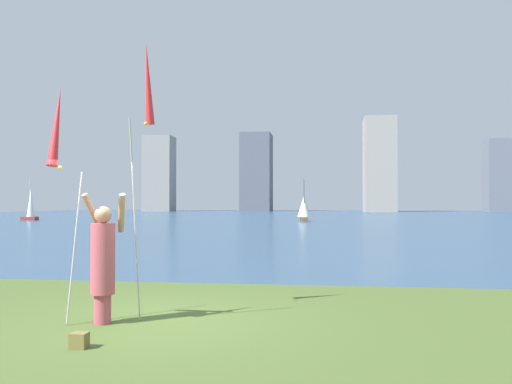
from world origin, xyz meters
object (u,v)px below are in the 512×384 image
kite_flag_left (57,131)px  kite_flag_right (147,91)px  bag (79,340)px  sailboat_3 (304,208)px  person (103,259)px  sailboat_0 (31,206)px

kite_flag_left → kite_flag_right: (0.99, 1.12, 0.81)m
bag → sailboat_3: 45.38m
person → bag: bearing=-87.9°
kite_flag_right → sailboat_0: size_ratio=1.01×
kite_flag_right → sailboat_0: (-27.86, 43.27, -2.24)m
kite_flag_left → sailboat_0: bearing=121.2°
person → sailboat_3: (1.47, 44.01, 0.29)m
person → kite_flag_left: kite_flag_left is taller
bag → sailboat_0: sailboat_0 is taller
person → sailboat_0: bearing=112.6°
sailboat_3 → sailboat_0: bearing=-179.7°
person → kite_flag_left: 2.06m
person → sailboat_3: sailboat_3 is taller
person → kite_flag_right: (0.49, 0.61, 2.74)m
person → kite_flag_left: (-0.49, -0.52, 1.93)m
kite_flag_right → sailboat_0: kite_flag_right is taller
person → kite_flag_right: size_ratio=0.45×
kite_flag_left → person: bearing=46.3°
kite_flag_left → sailboat_0: 51.92m
person → sailboat_3: 44.03m
kite_flag_left → bag: 3.05m
kite_flag_left → bag: (0.77, -0.82, -2.83)m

